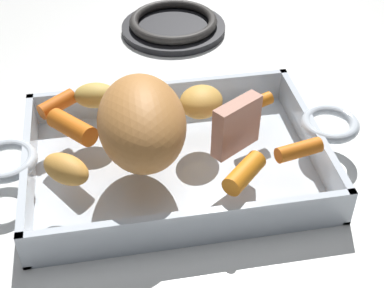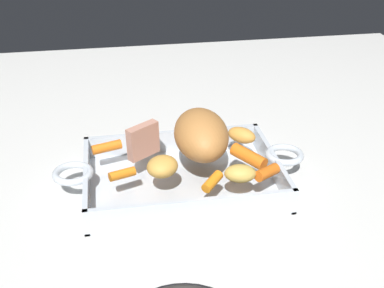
{
  "view_description": "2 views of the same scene",
  "coord_description": "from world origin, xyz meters",
  "views": [
    {
      "loc": [
        -0.07,
        -0.5,
        0.45
      ],
      "look_at": [
        0.02,
        -0.03,
        0.06
      ],
      "focal_mm": 52.17,
      "sensor_mm": 36.0,
      "label": 1
    },
    {
      "loc": [
        0.11,
        0.77,
        0.51
      ],
      "look_at": [
        -0.02,
        -0.0,
        0.08
      ],
      "focal_mm": 47.88,
      "sensor_mm": 36.0,
      "label": 2
    }
  ],
  "objects": [
    {
      "name": "roast_slice_thin",
      "position": [
        0.07,
        -0.03,
        0.08
      ],
      "size": [
        0.06,
        0.05,
        0.06
      ],
      "primitive_type": "cube",
      "rotation": [
        -0.02,
        0.0,
        5.29
      ],
      "color": "tan",
      "rests_on": "roasting_dish"
    },
    {
      "name": "potato_halved",
      "position": [
        -0.12,
        -0.05,
        0.06
      ],
      "size": [
        0.06,
        0.06,
        0.03
      ],
      "primitive_type": "ellipsoid",
      "rotation": [
        0.0,
        0.0,
        2.38
      ],
      "color": "gold",
      "rests_on": "roasting_dish"
    },
    {
      "name": "pork_roast",
      "position": [
        -0.04,
        -0.02,
        0.09
      ],
      "size": [
        0.1,
        0.15,
        0.08
      ],
      "primitive_type": "ellipsoid",
      "rotation": [
        0.0,
        0.0,
        4.7
      ],
      "color": "#BC7A3D",
      "rests_on": "roasting_dish"
    },
    {
      "name": "ground_plane",
      "position": [
        0.0,
        0.0,
        0.0
      ],
      "size": [
        1.62,
        1.62,
        0.0
      ],
      "primitive_type": "plane",
      "color": "silver"
    },
    {
      "name": "baby_carrot_center_left",
      "position": [
        0.13,
        -0.06,
        0.06
      ],
      "size": [
        0.06,
        0.03,
        0.02
      ],
      "primitive_type": "cylinder",
      "rotation": [
        1.54,
        0.0,
        4.95
      ],
      "color": "orange",
      "rests_on": "roasting_dish"
    },
    {
      "name": "baby_carrot_short",
      "position": [
        -0.04,
        0.09,
        0.06
      ],
      "size": [
        0.04,
        0.05,
        0.02
      ],
      "primitive_type": "cylinder",
      "rotation": [
        1.67,
        0.0,
        2.42
      ],
      "color": "orange",
      "rests_on": "roasting_dish"
    },
    {
      "name": "stove_burner_rear",
      "position": [
        0.05,
        0.35,
        0.01
      ],
      "size": [
        0.17,
        0.17,
        0.03
      ],
      "color": "black",
      "rests_on": "ground_plane"
    },
    {
      "name": "potato_corner",
      "position": [
        -0.09,
        0.08,
        0.06
      ],
      "size": [
        0.06,
        0.04,
        0.03
      ],
      "primitive_type": "ellipsoid",
      "rotation": [
        0.0,
        0.0,
        6.12
      ],
      "color": "gold",
      "rests_on": "roasting_dish"
    },
    {
      "name": "baby_carrot_southwest",
      "position": [
        -0.13,
        0.08,
        0.06
      ],
      "size": [
        0.05,
        0.04,
        0.02
      ],
      "primitive_type": "cylinder",
      "rotation": [
        1.5,
        0.0,
        2.16
      ],
      "color": "orange",
      "rests_on": "roasting_dish"
    },
    {
      "name": "baby_carrot_southeast",
      "position": [
        0.11,
        0.04,
        0.06
      ],
      "size": [
        0.05,
        0.03,
        0.02
      ],
      "primitive_type": "cylinder",
      "rotation": [
        1.6,
        0.0,
        5.08
      ],
      "color": "orange",
      "rests_on": "roasting_dish"
    },
    {
      "name": "potato_near_roast",
      "position": [
        0.04,
        0.04,
        0.07
      ],
      "size": [
        0.08,
        0.08,
        0.03
      ],
      "primitive_type": "ellipsoid",
      "rotation": [
        0.0,
        0.0,
        3.97
      ],
      "color": "gold",
      "rests_on": "roasting_dish"
    },
    {
      "name": "baby_carrot_northeast",
      "position": [
        -0.11,
        0.02,
        0.06
      ],
      "size": [
        0.06,
        0.07,
        0.03
      ],
      "primitive_type": "cylinder",
      "rotation": [
        1.48,
        0.0,
        0.65
      ],
      "color": "orange",
      "rests_on": "roasting_dish"
    },
    {
      "name": "roasting_dish",
      "position": [
        0.0,
        0.0,
        0.01
      ],
      "size": [
        0.45,
        0.25,
        0.05
      ],
      "color": "silver",
      "rests_on": "ground_plane"
    },
    {
      "name": "baby_carrot_center_right",
      "position": [
        0.06,
        -0.08,
        0.06
      ],
      "size": [
        0.05,
        0.06,
        0.02
      ],
      "primitive_type": "cylinder",
      "rotation": [
        1.6,
        0.0,
        2.37
      ],
      "color": "orange",
      "rests_on": "roasting_dish"
    }
  ]
}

